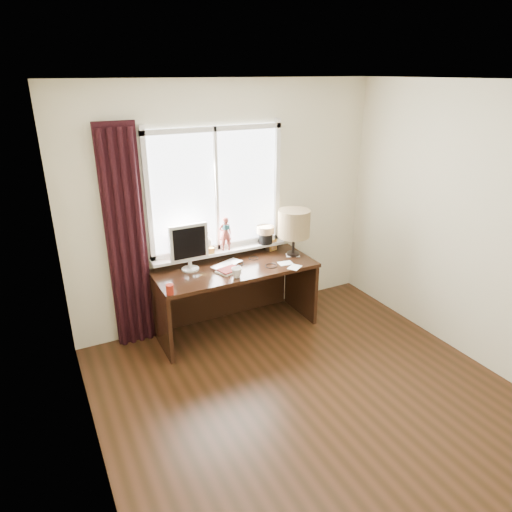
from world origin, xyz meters
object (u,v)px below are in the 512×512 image
laptop (227,265)px  desk (232,284)px  monitor (189,244)px  table_lamp (294,224)px  red_cup (170,289)px  mug (237,272)px

laptop → desk: (0.07, 0.04, -0.26)m
laptop → monitor: bearing=145.1°
monitor → laptop: bearing=-13.1°
laptop → desk: 0.27m
table_lamp → red_cup: bearing=-168.6°
desk → table_lamp: bearing=-7.3°
desk → laptop: bearing=-151.4°
monitor → table_lamp: 1.17m
mug → red_cup: size_ratio=1.10×
monitor → table_lamp: size_ratio=0.94×
laptop → table_lamp: table_lamp is taller
mug → table_lamp: (0.81, 0.25, 0.31)m
red_cup → table_lamp: bearing=11.4°
laptop → monitor: 0.47m
desk → table_lamp: table_lamp is taller
laptop → desk: laptop is taller
laptop → mug: (-0.02, -0.30, 0.04)m
laptop → red_cup: 0.81m
laptop → monitor: size_ratio=0.72×
table_lamp → laptop: bearing=176.2°
red_cup → monitor: (0.36, 0.44, 0.23)m
red_cup → desk: red_cup is taller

